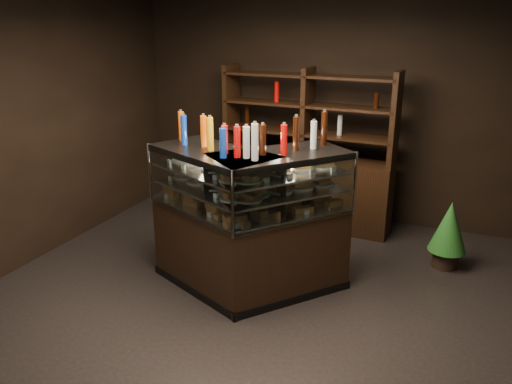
% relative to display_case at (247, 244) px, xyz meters
% --- Properties ---
extents(ground, '(5.00, 5.00, 0.00)m').
position_rel_display_case_xyz_m(ground, '(0.06, -0.20, -0.47)').
color(ground, black).
rests_on(ground, ground).
extents(room_shell, '(5.02, 5.02, 3.01)m').
position_rel_display_case_xyz_m(room_shell, '(0.06, -0.20, 1.47)').
color(room_shell, black).
rests_on(room_shell, ground).
extents(display_case, '(1.98, 1.40, 1.40)m').
position_rel_display_case_xyz_m(display_case, '(0.00, 0.00, 0.00)').
color(display_case, black).
rests_on(display_case, ground).
extents(food_display, '(1.64, 1.01, 0.43)m').
position_rel_display_case_xyz_m(food_display, '(0.00, -0.00, 0.62)').
color(food_display, '#BF7544').
rests_on(food_display, display_case).
extents(bottles_top, '(1.47, 0.87, 0.30)m').
position_rel_display_case_xyz_m(bottles_top, '(-0.00, 0.00, 1.06)').
color(bottles_top, '#147223').
rests_on(bottles_top, display_case).
extents(potted_conifer, '(0.39, 0.39, 0.84)m').
position_rel_display_case_xyz_m(potted_conifer, '(1.80, 1.21, 0.01)').
color(potted_conifer, black).
rests_on(potted_conifer, ground).
extents(back_shelving, '(2.21, 0.55, 2.00)m').
position_rel_display_case_xyz_m(back_shelving, '(0.02, 1.85, 0.14)').
color(back_shelving, black).
rests_on(back_shelving, ground).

